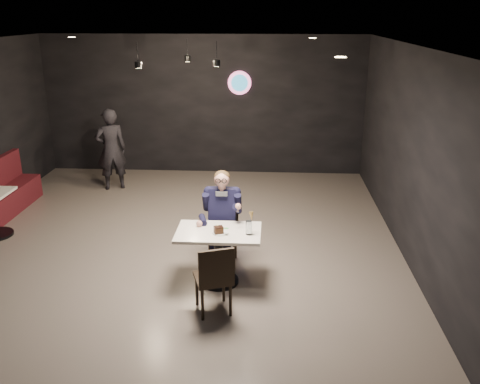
# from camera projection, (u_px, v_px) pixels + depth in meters

# --- Properties ---
(floor) EXTENTS (9.00, 9.00, 0.00)m
(floor) POSITION_uv_depth(u_px,v_px,m) (165.00, 263.00, 7.37)
(floor) COLOR #6C615A
(floor) RESTS_ON ground
(wall_sign) EXTENTS (0.50, 0.06, 0.50)m
(wall_sign) POSITION_uv_depth(u_px,v_px,m) (240.00, 83.00, 10.86)
(wall_sign) COLOR pink
(wall_sign) RESTS_ON floor
(pendant_lights) EXTENTS (1.40, 1.20, 0.36)m
(pendant_lights) POSITION_uv_depth(u_px,v_px,m) (181.00, 48.00, 8.28)
(pendant_lights) COLOR black
(pendant_lights) RESTS_ON floor
(main_table) EXTENTS (1.10, 0.70, 0.75)m
(main_table) POSITION_uv_depth(u_px,v_px,m) (219.00, 257.00, 6.73)
(main_table) COLOR white
(main_table) RESTS_ON floor
(chair_far) EXTENTS (0.42, 0.46, 0.92)m
(chair_far) POSITION_uv_depth(u_px,v_px,m) (223.00, 234.00, 7.21)
(chair_far) COLOR black
(chair_far) RESTS_ON floor
(chair_near) EXTENTS (0.55, 0.57, 0.92)m
(chair_near) POSITION_uv_depth(u_px,v_px,m) (213.00, 277.00, 6.05)
(chair_near) COLOR black
(chair_near) RESTS_ON floor
(seated_man) EXTENTS (0.60, 0.80, 1.44)m
(seated_man) POSITION_uv_depth(u_px,v_px,m) (223.00, 217.00, 7.13)
(seated_man) COLOR black
(seated_man) RESTS_ON floor
(dessert_plate) EXTENTS (0.22, 0.22, 0.01)m
(dessert_plate) POSITION_uv_depth(u_px,v_px,m) (220.00, 233.00, 6.54)
(dessert_plate) COLOR white
(dessert_plate) RESTS_ON main_table
(cake_slice) EXTENTS (0.14, 0.12, 0.08)m
(cake_slice) POSITION_uv_depth(u_px,v_px,m) (219.00, 230.00, 6.50)
(cake_slice) COLOR black
(cake_slice) RESTS_ON dessert_plate
(mint_leaf) EXTENTS (0.07, 0.04, 0.01)m
(mint_leaf) POSITION_uv_depth(u_px,v_px,m) (226.00, 228.00, 6.46)
(mint_leaf) COLOR green
(mint_leaf) RESTS_ON cake_slice
(sundae_glass) EXTENTS (0.08, 0.08, 0.18)m
(sundae_glass) POSITION_uv_depth(u_px,v_px,m) (249.00, 228.00, 6.48)
(sundae_glass) COLOR silver
(sundae_glass) RESTS_ON main_table
(wafer_cone) EXTENTS (0.07, 0.07, 0.12)m
(wafer_cone) POSITION_uv_depth(u_px,v_px,m) (251.00, 216.00, 6.45)
(wafer_cone) COLOR #B48B49
(wafer_cone) RESTS_ON sundae_glass
(booth_bench) EXTENTS (0.47, 1.89, 0.95)m
(booth_bench) POSITION_uv_depth(u_px,v_px,m) (4.00, 188.00, 9.07)
(booth_bench) COLOR #430E11
(booth_bench) RESTS_ON floor
(passerby) EXTENTS (0.71, 0.60, 1.65)m
(passerby) POSITION_uv_depth(u_px,v_px,m) (111.00, 149.00, 10.20)
(passerby) COLOR black
(passerby) RESTS_ON floor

